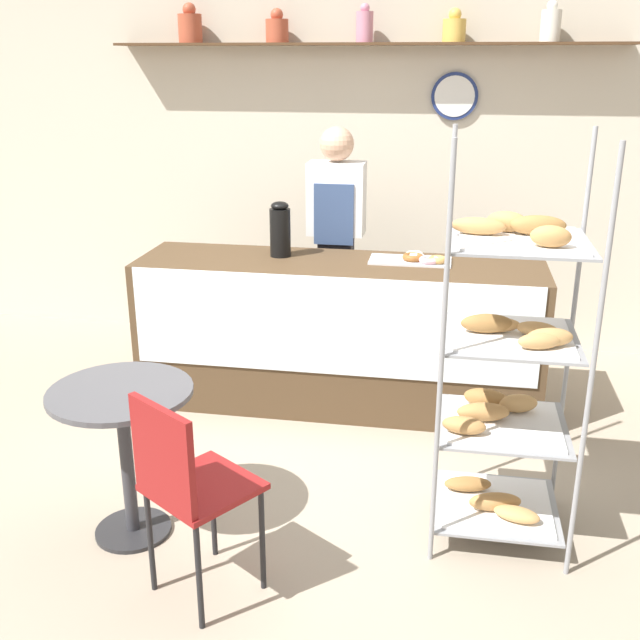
# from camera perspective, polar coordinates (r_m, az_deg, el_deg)

# --- Properties ---
(ground_plane) EXTENTS (14.00, 14.00, 0.00)m
(ground_plane) POSITION_cam_1_polar(r_m,az_deg,el_deg) (3.97, -0.92, -12.52)
(ground_plane) COLOR gray
(back_wall) EXTENTS (10.00, 0.30, 2.70)m
(back_wall) POSITION_cam_1_polar(r_m,az_deg,el_deg) (5.64, 3.40, 11.97)
(back_wall) COLOR beige
(back_wall) RESTS_ON ground_plane
(display_counter) EXTENTS (2.47, 0.65, 0.93)m
(display_counter) POSITION_cam_1_polar(r_m,az_deg,el_deg) (4.67, 1.41, -1.06)
(display_counter) COLOR #4C3823
(display_counter) RESTS_ON ground_plane
(pastry_rack) EXTENTS (0.60, 0.59, 1.83)m
(pastry_rack) POSITION_cam_1_polar(r_m,az_deg,el_deg) (3.37, 13.98, -3.85)
(pastry_rack) COLOR gray
(pastry_rack) RESTS_ON ground_plane
(person_worker) EXTENTS (0.37, 0.23, 1.68)m
(person_worker) POSITION_cam_1_polar(r_m,az_deg,el_deg) (5.03, 1.24, 6.03)
(person_worker) COLOR #282833
(person_worker) RESTS_ON ground_plane
(cafe_table) EXTENTS (0.64, 0.64, 0.73)m
(cafe_table) POSITION_cam_1_polar(r_m,az_deg,el_deg) (3.47, -14.74, -7.94)
(cafe_table) COLOR #262628
(cafe_table) RESTS_ON ground_plane
(cafe_chair) EXTENTS (0.53, 0.53, 0.90)m
(cafe_chair) POSITION_cam_1_polar(r_m,az_deg,el_deg) (3.00, -10.25, -11.85)
(cafe_chair) COLOR black
(cafe_chair) RESTS_ON ground_plane
(coffee_carafe) EXTENTS (0.13, 0.13, 0.34)m
(coffee_carafe) POSITION_cam_1_polar(r_m,az_deg,el_deg) (4.64, -3.06, 6.89)
(coffee_carafe) COLOR black
(coffee_carafe) RESTS_ON display_counter
(donut_tray_counter) EXTENTS (0.49, 0.24, 0.05)m
(donut_tray_counter) POSITION_cam_1_polar(r_m,az_deg,el_deg) (4.57, 7.43, 4.65)
(donut_tray_counter) COLOR silver
(donut_tray_counter) RESTS_ON display_counter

